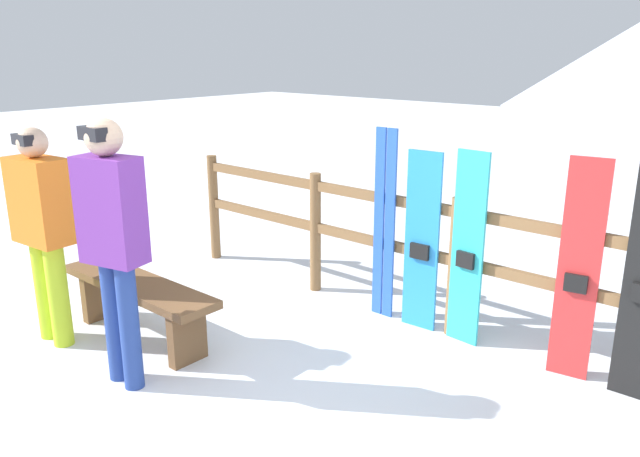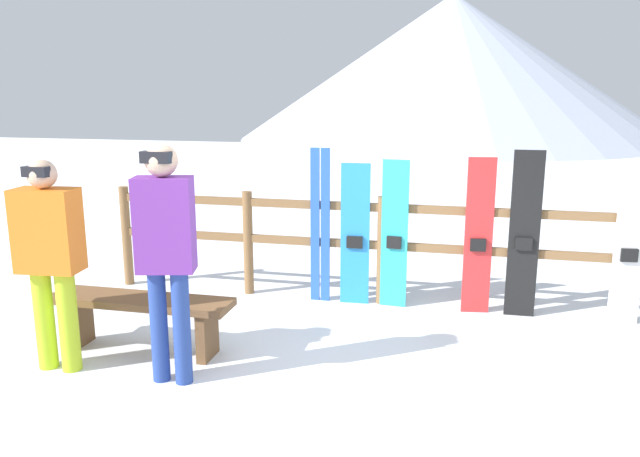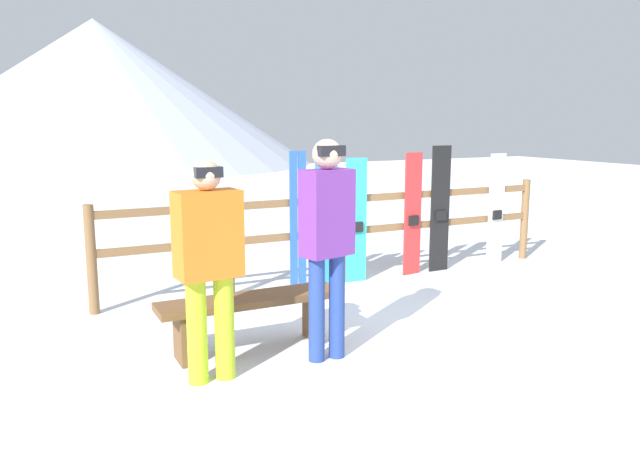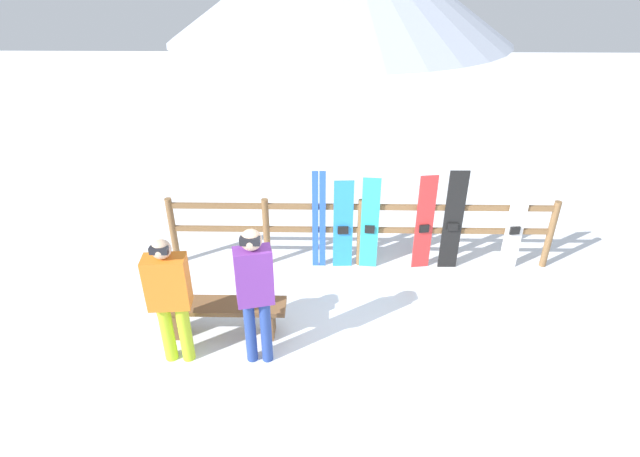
% 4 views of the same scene
% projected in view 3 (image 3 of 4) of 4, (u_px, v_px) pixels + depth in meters
% --- Properties ---
extents(ground_plane, '(40.00, 40.00, 0.00)m').
position_uv_depth(ground_plane, '(445.00, 330.00, 5.68)').
color(ground_plane, white).
extents(mountain_backdrop, '(18.00, 18.00, 6.00)m').
position_uv_depth(mountain_backdrop, '(97.00, 92.00, 26.31)').
color(mountain_backdrop, '#B2BCD1').
rests_on(mountain_backdrop, ground).
extents(fence, '(5.71, 0.10, 1.09)m').
position_uv_depth(fence, '(344.00, 227.00, 7.28)').
color(fence, brown).
rests_on(fence, ground).
extents(bench, '(1.53, 0.36, 0.47)m').
position_uv_depth(bench, '(251.00, 310.00, 5.14)').
color(bench, brown).
rests_on(bench, ground).
extents(person_purple, '(0.44, 0.31, 1.75)m').
position_uv_depth(person_purple, '(327.00, 232.00, 4.84)').
color(person_purple, navy).
rests_on(person_purple, ground).
extents(person_orange, '(0.48, 0.29, 1.62)m').
position_uv_depth(person_orange, '(209.00, 257.00, 4.44)').
color(person_orange, '#B7D826').
rests_on(person_orange, ground).
extents(ski_pair_blue, '(0.20, 0.02, 1.56)m').
position_uv_depth(ski_pair_blue, '(298.00, 221.00, 6.94)').
color(ski_pair_blue, blue).
rests_on(ski_pair_blue, ground).
extents(snowboard_blue, '(0.29, 0.07, 1.42)m').
position_uv_depth(snowboard_blue, '(326.00, 225.00, 7.11)').
color(snowboard_blue, '#288CE0').
rests_on(snowboard_blue, ground).
extents(snowboard_cyan, '(0.26, 0.07, 1.46)m').
position_uv_depth(snowboard_cyan, '(356.00, 221.00, 7.27)').
color(snowboard_cyan, '#2DBFCC').
rests_on(snowboard_cyan, ground).
extents(snowboard_red, '(0.26, 0.08, 1.50)m').
position_uv_depth(snowboard_red, '(413.00, 215.00, 7.62)').
color(snowboard_red, red).
rests_on(snowboard_red, ground).
extents(snowboard_black_stripe, '(0.28, 0.06, 1.58)m').
position_uv_depth(snowboard_black_stripe, '(440.00, 209.00, 7.79)').
color(snowboard_black_stripe, black).
rests_on(snowboard_black_stripe, ground).
extents(snowboard_white, '(0.27, 0.08, 1.46)m').
position_uv_depth(snowboard_white, '(496.00, 209.00, 8.19)').
color(snowboard_white, white).
rests_on(snowboard_white, ground).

